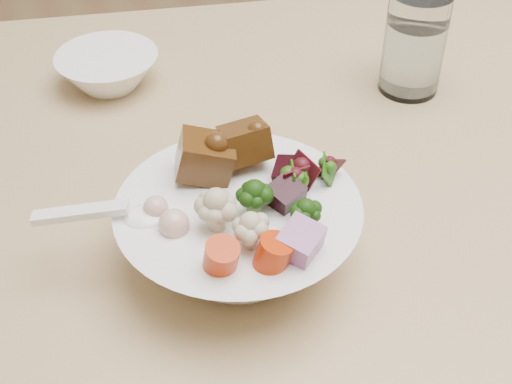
{
  "coord_description": "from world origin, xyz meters",
  "views": [
    {
      "loc": [
        -0.68,
        -0.57,
        1.25
      ],
      "look_at": [
        -0.51,
        -0.08,
        0.8
      ],
      "focal_mm": 50.0,
      "sensor_mm": 36.0,
      "label": 1
    }
  ],
  "objects_px": {
    "dining_table": "(425,210)",
    "food_bowl": "(240,227)",
    "water_glass": "(414,47)",
    "chair_far": "(378,29)",
    "side_bowl": "(108,70)"
  },
  "relations": [
    {
      "from": "dining_table",
      "to": "water_glass",
      "type": "bearing_deg",
      "value": 82.41
    },
    {
      "from": "food_bowl",
      "to": "side_bowl",
      "type": "relative_size",
      "value": 1.74
    },
    {
      "from": "food_bowl",
      "to": "water_glass",
      "type": "distance_m",
      "value": 0.38
    },
    {
      "from": "water_glass",
      "to": "side_bowl",
      "type": "xyz_separation_m",
      "value": [
        -0.37,
        0.14,
        -0.04
      ]
    },
    {
      "from": "dining_table",
      "to": "food_bowl",
      "type": "distance_m",
      "value": 0.29
    },
    {
      "from": "side_bowl",
      "to": "chair_far",
      "type": "bearing_deg",
      "value": 32.34
    },
    {
      "from": "food_bowl",
      "to": "water_glass",
      "type": "height_order",
      "value": "water_glass"
    },
    {
      "from": "chair_far",
      "to": "side_bowl",
      "type": "bearing_deg",
      "value": -127.11
    },
    {
      "from": "dining_table",
      "to": "food_bowl",
      "type": "relative_size",
      "value": 7.27
    },
    {
      "from": "water_glass",
      "to": "chair_far",
      "type": "bearing_deg",
      "value": 65.04
    },
    {
      "from": "dining_table",
      "to": "chair_far",
      "type": "bearing_deg",
      "value": 75.79
    },
    {
      "from": "chair_far",
      "to": "water_glass",
      "type": "height_order",
      "value": "chair_far"
    },
    {
      "from": "dining_table",
      "to": "water_glass",
      "type": "distance_m",
      "value": 0.21
    },
    {
      "from": "dining_table",
      "to": "side_bowl",
      "type": "relative_size",
      "value": 12.62
    },
    {
      "from": "dining_table",
      "to": "chair_far",
      "type": "relative_size",
      "value": 1.82
    }
  ]
}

